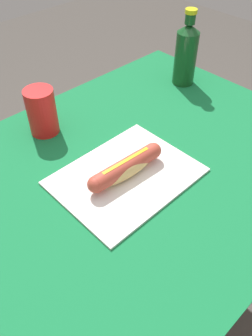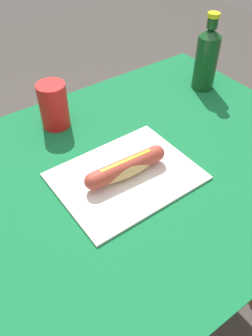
{
  "view_description": "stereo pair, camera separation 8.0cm",
  "coord_description": "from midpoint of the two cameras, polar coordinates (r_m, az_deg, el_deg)",
  "views": [
    {
      "loc": [
        0.38,
        0.44,
        1.34
      ],
      "look_at": [
        -0.03,
        0.02,
        0.78
      ],
      "focal_mm": 37.02,
      "sensor_mm": 36.0,
      "label": 1
    },
    {
      "loc": [
        0.31,
        0.49,
        1.34
      ],
      "look_at": [
        -0.03,
        0.02,
        0.78
      ],
      "focal_mm": 37.02,
      "sensor_mm": 36.0,
      "label": 2
    }
  ],
  "objects": [
    {
      "name": "drinking_cup",
      "position": [
        0.96,
        -9.47,
        10.02
      ],
      "size": [
        0.08,
        0.08,
        0.13
      ],
      "primitive_type": "cylinder",
      "color": "red",
      "rests_on": "dining_table"
    },
    {
      "name": "hot_dog",
      "position": [
        0.8,
        2.86,
        -0.04
      ],
      "size": [
        0.21,
        0.06,
        0.05
      ],
      "color": "#DBB26B",
      "rests_on": "paper_wrapper"
    },
    {
      "name": "dining_table",
      "position": [
        0.93,
        0.53,
        -7.85
      ],
      "size": [
        1.17,
        0.78,
        0.75
      ],
      "color": "brown",
      "rests_on": "ground"
    },
    {
      "name": "soda_bottle",
      "position": [
        1.14,
        15.21,
        17.09
      ],
      "size": [
        0.07,
        0.07,
        0.23
      ],
      "color": "#14471E",
      "rests_on": "dining_table"
    },
    {
      "name": "paper_wrapper",
      "position": [
        0.82,
        2.79,
        -1.5
      ],
      "size": [
        0.33,
        0.25,
        0.01
      ],
      "primitive_type": "cube",
      "rotation": [
        0.0,
        0.0,
        0.01
      ],
      "color": "silver",
      "rests_on": "dining_table"
    },
    {
      "name": "ground_plane",
      "position": [
        1.46,
        0.36,
        -22.99
      ],
      "size": [
        6.0,
        6.0,
        0.0
      ],
      "primitive_type": "plane",
      "color": "#47423D",
      "rests_on": "ground"
    }
  ]
}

